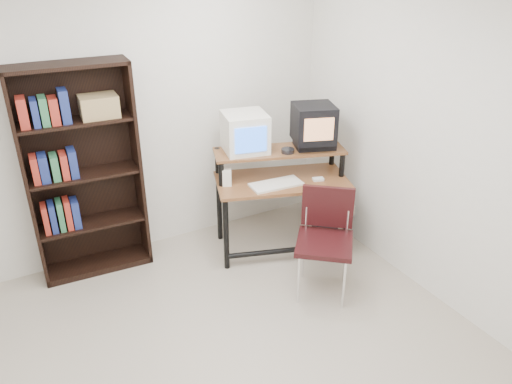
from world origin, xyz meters
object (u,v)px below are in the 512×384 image
crt_monitor (245,133)px  pc_tower (324,226)px  bookshelf (83,171)px  crt_tv (314,123)px  school_chair (326,231)px  computer_desk (281,183)px

crt_monitor → pc_tower: size_ratio=1.02×
pc_tower → bookshelf: (-2.06, 0.72, 0.75)m
bookshelf → pc_tower: bearing=-16.0°
crt_monitor → crt_tv: bearing=-10.5°
crt_monitor → bookshelf: size_ratio=0.24×
crt_monitor → school_chair: 1.17m
crt_tv → bookshelf: bookshelf is taller
crt_tv → bookshelf: size_ratio=0.24×
crt_monitor → pc_tower: bearing=-21.7°
computer_desk → school_chair: 0.76m
computer_desk → crt_tv: 0.63m
crt_monitor → computer_desk: bearing=-31.1°
crt_monitor → bookshelf: (-1.41, 0.29, -0.19)m
crt_monitor → pc_tower: crt_monitor is taller
computer_desk → bookshelf: size_ratio=0.71×
computer_desk → school_chair: bearing=-73.4°
crt_tv → pc_tower: bearing=-53.1°
computer_desk → crt_monitor: size_ratio=2.93×
computer_desk → bookshelf: bearing=-179.4°
computer_desk → school_chair: size_ratio=1.48×
school_chair → crt_monitor: bearing=142.7°
crt_monitor → pc_tower: 1.22m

